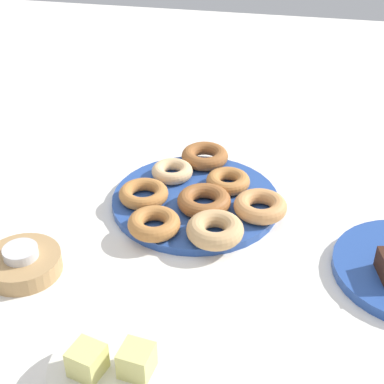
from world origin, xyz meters
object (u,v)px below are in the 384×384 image
(donut_7, at_px, (205,156))
(melon_chunk_left, at_px, (137,360))
(donut_3, at_px, (144,194))
(donut_6, at_px, (204,201))
(donut_5, at_px, (154,224))
(donut_0, at_px, (260,206))
(candle_holder, at_px, (23,264))
(tealight, at_px, (21,252))
(fruit_bowl, at_px, (116,377))
(donut_4, at_px, (215,230))
(melon_chunk_right, at_px, (87,361))
(donut_1, at_px, (172,171))
(donut_plate, at_px, (196,201))
(donut_2, at_px, (228,181))

(donut_7, relative_size, melon_chunk_left, 2.49)
(donut_3, xyz_separation_m, donut_6, (-0.11, 0.00, 0.00))
(donut_5, bearing_deg, donut_0, -152.74)
(donut_6, bearing_deg, donut_5, 50.19)
(melon_chunk_left, bearing_deg, donut_6, -90.92)
(candle_holder, height_order, tealight, tealight)
(fruit_bowl, bearing_deg, melon_chunk_left, 180.00)
(fruit_bowl, relative_size, melon_chunk_left, 4.35)
(donut_0, height_order, donut_4, donut_4)
(melon_chunk_right, bearing_deg, candle_holder, -46.32)
(donut_3, height_order, tealight, tealight)
(candle_holder, bearing_deg, melon_chunk_right, 133.68)
(donut_1, relative_size, candle_holder, 0.66)
(donut_plate, xyz_separation_m, donut_7, (0.01, -0.12, 0.02))
(donut_1, xyz_separation_m, donut_5, (-0.01, 0.17, 0.00))
(fruit_bowl, bearing_deg, donut_0, -108.87)
(donut_3, xyz_separation_m, melon_chunk_right, (-0.05, 0.39, 0.03))
(donut_1, bearing_deg, donut_5, 93.56)
(melon_chunk_left, relative_size, melon_chunk_right, 1.00)
(donut_5, bearing_deg, melon_chunk_left, 101.62)
(donut_2, distance_m, candle_holder, 0.38)
(melon_chunk_left, xyz_separation_m, melon_chunk_right, (0.05, 0.01, 0.00))
(candle_holder, bearing_deg, tealight, 90.00)
(donut_plate, distance_m, donut_1, 0.08)
(donut_3, bearing_deg, donut_0, -179.62)
(donut_2, bearing_deg, donut_1, -7.30)
(donut_4, bearing_deg, donut_7, -75.21)
(donut_plate, relative_size, donut_1, 3.84)
(donut_4, bearing_deg, donut_1, -56.40)
(donut_3, xyz_separation_m, melon_chunk_left, (-0.10, 0.37, 0.03))
(donut_2, bearing_deg, donut_3, 27.20)
(candle_holder, bearing_deg, donut_4, -155.49)
(donut_6, bearing_deg, tealight, 40.37)
(donut_plate, bearing_deg, donut_2, -138.18)
(fruit_bowl, bearing_deg, donut_2, -98.09)
(donut_7, xyz_separation_m, melon_chunk_left, (-0.02, 0.52, 0.03))
(tealight, distance_m, fruit_bowl, 0.27)
(donut_4, bearing_deg, tealight, 24.51)
(donut_2, relative_size, donut_6, 0.86)
(donut_plate, relative_size, donut_3, 3.40)
(donut_plate, height_order, donut_7, donut_7)
(donut_7, xyz_separation_m, fruit_bowl, (0.01, 0.52, -0.01))
(donut_5, bearing_deg, donut_4, -179.25)
(donut_1, xyz_separation_m, donut_7, (-0.05, -0.07, 0.00))
(tealight, xyz_separation_m, melon_chunk_right, (-0.17, 0.18, 0.02))
(donut_3, height_order, fruit_bowl, donut_3)
(donut_3, bearing_deg, donut_5, 116.57)
(donut_0, bearing_deg, melon_chunk_left, 74.96)
(donut_6, bearing_deg, donut_2, -112.28)
(donut_plate, relative_size, donut_5, 3.43)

